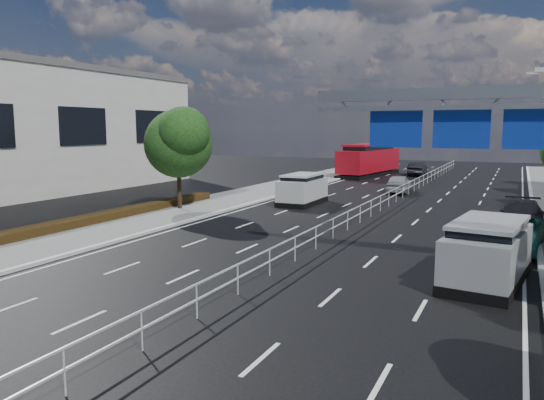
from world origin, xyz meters
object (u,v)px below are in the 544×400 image
at_px(silver_minivan, 488,252).
at_px(parked_car_dark, 522,216).
at_px(near_car_dark, 418,169).
at_px(parked_car_teal, 509,233).
at_px(overhead_gantry, 483,121).
at_px(near_car_silver, 399,184).
at_px(white_minivan, 303,189).
at_px(red_bus, 369,159).

height_order(silver_minivan, parked_car_dark, silver_minivan).
xyz_separation_m(near_car_dark, parked_car_teal, (10.23, -36.29, -0.02)).
relative_size(overhead_gantry, silver_minivan, 1.85).
height_order(near_car_dark, silver_minivan, silver_minivan).
distance_m(near_car_dark, silver_minivan, 43.13).
bearing_deg(parked_car_dark, near_car_silver, 123.32).
bearing_deg(near_car_dark, parked_car_dark, 107.28).
bearing_deg(overhead_gantry, silver_minivan, -68.65).
bearing_deg(near_car_silver, white_minivan, 59.76).
bearing_deg(near_car_silver, silver_minivan, 104.24).
relative_size(white_minivan, parked_car_dark, 0.92).
bearing_deg(near_car_dark, red_bus, 25.80).
height_order(white_minivan, silver_minivan, silver_minivan).
xyz_separation_m(parked_car_teal, parked_car_dark, (0.53, 5.16, 0.02)).
relative_size(parked_car_teal, parked_car_dark, 1.01).
relative_size(red_bus, near_car_silver, 2.78).
relative_size(overhead_gantry, near_car_dark, 2.18).
bearing_deg(near_car_silver, parked_car_dark, 119.68).
xyz_separation_m(near_car_silver, parked_car_dark, (9.30, -13.97, 0.02)).
distance_m(overhead_gantry, near_car_dark, 42.19).
height_order(silver_minivan, parked_car_teal, silver_minivan).
height_order(white_minivan, red_bus, red_bus).
distance_m(red_bus, near_car_silver, 15.96).
relative_size(overhead_gantry, parked_car_dark, 1.91).
bearing_deg(white_minivan, near_car_dark, 82.77).
xyz_separation_m(near_car_silver, parked_car_teal, (8.77, -19.13, 0.00)).
xyz_separation_m(overhead_gantry, near_car_dark, (-9.19, 40.89, -4.83)).
height_order(parked_car_teal, parked_car_dark, parked_car_dark).
bearing_deg(near_car_silver, red_bus, -70.26).
bearing_deg(parked_car_teal, near_car_silver, 120.69).
bearing_deg(overhead_gantry, parked_car_teal, 77.34).
distance_m(near_car_dark, parked_car_teal, 37.71).
xyz_separation_m(overhead_gantry, parked_car_teal, (1.03, 4.59, -4.85)).
relative_size(near_car_silver, parked_car_teal, 0.81).
xyz_separation_m(overhead_gantry, near_car_silver, (-7.74, 23.72, -4.85)).
relative_size(red_bus, near_car_dark, 2.62).
xyz_separation_m(red_bus, near_car_dark, (4.95, 2.59, -1.10)).
bearing_deg(red_bus, overhead_gantry, -62.10).
relative_size(overhead_gantry, white_minivan, 2.07).
bearing_deg(silver_minivan, overhead_gantry, 118.86).
distance_m(red_bus, silver_minivan, 42.07).
distance_m(overhead_gantry, parked_car_teal, 6.76).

